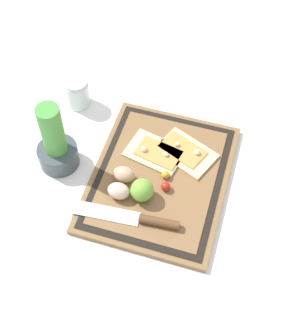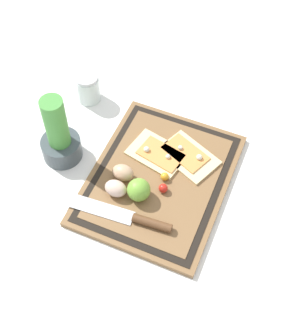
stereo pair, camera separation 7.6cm
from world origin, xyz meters
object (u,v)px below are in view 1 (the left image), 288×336
object	(u,v)px
cherry_tomato_yellow	(165,175)
sauce_jar	(77,94)
knife	(141,219)
pizza_slice_far	(155,152)
egg_pink	(119,191)
herb_pot	(56,145)
lime	(142,190)
pizza_slice_near	(185,152)
cherry_tomato_red	(166,186)
egg_brown	(124,175)

from	to	relation	value
cherry_tomato_yellow	sauce_jar	distance (m)	0.38
knife	pizza_slice_far	bearing A→B (deg)	6.37
egg_pink	herb_pot	xyz separation A→B (m)	(0.07, 0.19, 0.03)
egg_pink	lime	size ratio (longest dim) A/B	0.97
egg_pink	herb_pot	distance (m)	0.21
lime	cherry_tomato_yellow	size ratio (longest dim) A/B	2.75
pizza_slice_near	pizza_slice_far	bearing A→B (deg)	107.78
pizza_slice_far	cherry_tomato_red	world-z (taller)	same
pizza_slice_near	knife	distance (m)	0.24
pizza_slice_far	herb_pot	bearing A→B (deg)	110.22
herb_pot	cherry_tomato_yellow	bearing A→B (deg)	-85.36
egg_brown	cherry_tomato_yellow	world-z (taller)	egg_brown
cherry_tomato_red	egg_brown	bearing A→B (deg)	91.28
pizza_slice_far	herb_pot	size ratio (longest dim) A/B	0.78
egg_brown	cherry_tomato_yellow	bearing A→B (deg)	-69.82
knife	herb_pot	distance (m)	0.30
cherry_tomato_red	herb_pot	bearing A→B (deg)	87.87
pizza_slice_near	pizza_slice_far	world-z (taller)	same
pizza_slice_far	cherry_tomato_yellow	size ratio (longest dim) A/B	7.75
knife	egg_brown	bearing A→B (deg)	37.08
herb_pot	pizza_slice_far	bearing A→B (deg)	-69.78
pizza_slice_far	knife	bearing A→B (deg)	-173.63
egg_pink	cherry_tomato_red	size ratio (longest dim) A/B	2.40
knife	cherry_tomato_red	xyz separation A→B (m)	(0.11, -0.03, 0.00)
egg_brown	cherry_tomato_red	bearing A→B (deg)	-88.72
pizza_slice_far	egg_pink	distance (m)	0.17
pizza_slice_near	herb_pot	xyz separation A→B (m)	(-0.12, 0.32, 0.05)
pizza_slice_far	egg_brown	world-z (taller)	egg_brown
pizza_slice_near	egg_pink	bearing A→B (deg)	144.22
knife	egg_pink	size ratio (longest dim) A/B	4.97
lime	sauce_jar	size ratio (longest dim) A/B	0.66
cherry_tomato_red	herb_pot	world-z (taller)	herb_pot
lime	sauce_jar	world-z (taller)	sauce_jar
lime	herb_pot	distance (m)	0.26
knife	herb_pot	size ratio (longest dim) A/B	1.34
egg_brown	cherry_tomato_red	xyz separation A→B (m)	(0.00, -0.11, -0.01)
pizza_slice_near	herb_pot	bearing A→B (deg)	109.64
pizza_slice_near	egg_brown	size ratio (longest dim) A/B	3.14
pizza_slice_far	cherry_tomato_yellow	world-z (taller)	pizza_slice_far
knife	cherry_tomato_yellow	distance (m)	0.14
egg_brown	herb_pot	xyz separation A→B (m)	(0.01, 0.19, 0.03)
lime	cherry_tomato_red	size ratio (longest dim) A/B	2.48
egg_brown	egg_pink	xyz separation A→B (m)	(-0.05, -0.00, 0.00)
egg_brown	cherry_tomato_red	world-z (taller)	egg_brown
lime	herb_pot	world-z (taller)	herb_pot
pizza_slice_far	egg_brown	size ratio (longest dim) A/B	2.91
pizza_slice_near	cherry_tomato_yellow	xyz separation A→B (m)	(-0.09, 0.03, 0.01)
knife	cherry_tomato_red	distance (m)	0.11
egg_pink	cherry_tomato_yellow	xyz separation A→B (m)	(0.09, -0.10, -0.01)
cherry_tomato_red	sauce_jar	bearing A→B (deg)	55.45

